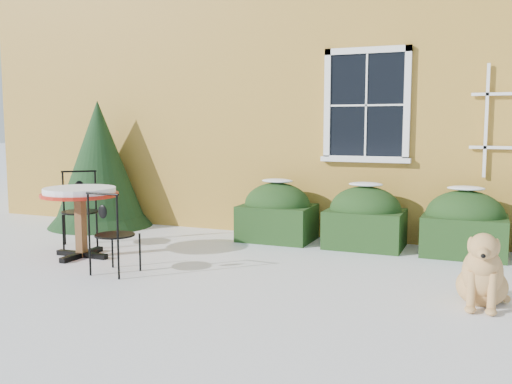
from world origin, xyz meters
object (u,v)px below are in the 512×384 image
at_px(evergreen_shrub, 100,176).
at_px(dog, 482,276).
at_px(patio_chair_far, 80,209).
at_px(patio_chair_near, 112,233).
at_px(bistro_table, 80,199).

bearing_deg(evergreen_shrub, dog, -20.14).
height_order(evergreen_shrub, dog, evergreen_shrub).
relative_size(evergreen_shrub, patio_chair_far, 1.99).
height_order(patio_chair_near, dog, patio_chair_near).
relative_size(bistro_table, dog, 1.16).
bearing_deg(bistro_table, patio_chair_far, 130.16).
xyz_separation_m(evergreen_shrub, dog, (6.03, -2.21, -0.54)).
distance_m(bistro_table, dog, 4.83).
bearing_deg(patio_chair_near, bistro_table, -29.62).
relative_size(patio_chair_far, dog, 1.26).
bearing_deg(dog, bistro_table, 177.09).
bearing_deg(patio_chair_far, bistro_table, -88.45).
height_order(evergreen_shrub, bistro_table, evergreen_shrub).
relative_size(evergreen_shrub, patio_chair_near, 2.20).
relative_size(bistro_table, patio_chair_near, 1.02).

